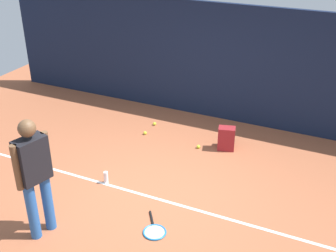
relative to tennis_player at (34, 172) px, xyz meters
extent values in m
plane|color=#9E5638|center=(1.02, 1.41, -0.97)|extent=(12.00, 12.00, 0.00)
cube|color=#141E38|center=(1.02, 4.41, 0.22)|extent=(10.00, 0.10, 2.36)
cube|color=white|center=(1.02, 1.31, -0.96)|extent=(9.00, 0.05, 0.00)
cylinder|color=#2659A5|center=(0.03, 0.12, -0.54)|extent=(0.14, 0.14, 0.85)
cylinder|color=#2659A5|center=(-0.03, -0.12, -0.54)|extent=(0.14, 0.14, 0.85)
cube|color=black|center=(0.00, 0.00, 0.18)|extent=(0.32, 0.44, 0.60)
sphere|color=brown|center=(0.00, 0.00, 0.62)|extent=(0.22, 0.22, 0.22)
cylinder|color=brown|center=(0.06, 0.21, 0.17)|extent=(0.09, 0.09, 0.62)
cylinder|color=brown|center=(-0.06, -0.21, 0.17)|extent=(0.09, 0.09, 0.62)
cylinder|color=black|center=(1.21, 0.86, -0.95)|extent=(0.20, 0.26, 0.03)
torus|color=#1E72BF|center=(1.38, 0.61, -0.95)|extent=(0.45, 0.45, 0.02)
cylinder|color=#B2B2B2|center=(1.38, 0.61, -0.95)|extent=(0.38, 0.38, 0.00)
cube|color=maroon|center=(1.55, 3.18, -0.75)|extent=(0.34, 0.27, 0.44)
cube|color=maroon|center=(1.52, 3.32, -0.83)|extent=(0.23, 0.13, 0.20)
sphere|color=#CCE033|center=(-0.05, 3.06, -0.93)|extent=(0.07, 0.07, 0.07)
sphere|color=#CCE033|center=(1.09, 3.00, -0.93)|extent=(0.07, 0.07, 0.07)
sphere|color=#CCE033|center=(-0.06, 3.49, -0.93)|extent=(0.07, 0.07, 0.07)
cylinder|color=white|center=(0.15, 1.35, -0.86)|extent=(0.07, 0.07, 0.20)
camera|label=1|loc=(3.44, -3.40, 2.99)|focal=45.75mm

